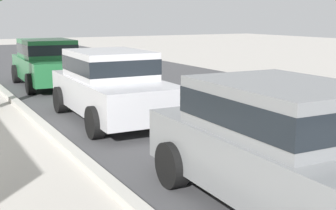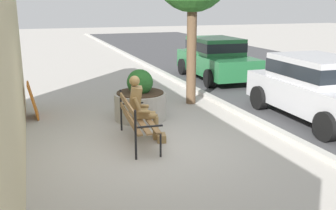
{
  "view_description": "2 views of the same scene",
  "coord_description": "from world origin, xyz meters",
  "px_view_note": "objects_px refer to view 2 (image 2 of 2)",
  "views": [
    {
      "loc": [
        8.89,
        0.8,
        2.31
      ],
      "look_at": [
        2.23,
        4.48,
        0.8
      ],
      "focal_mm": 47.83,
      "sensor_mm": 36.0,
      "label": 1
    },
    {
      "loc": [
        7.07,
        -2.1,
        2.81
      ],
      "look_at": [
        -0.29,
        0.51,
        0.75
      ],
      "focal_mm": 41.39,
      "sensor_mm": 36.0,
      "label": 2
    }
  ],
  "objects_px": {
    "concrete_planter": "(140,101)",
    "leaning_signboard": "(33,100)",
    "parked_car_green": "(216,57)",
    "parked_car_silver": "(319,86)",
    "park_bench": "(135,118)",
    "bronze_statue_seated": "(142,109)"
  },
  "relations": [
    {
      "from": "park_bench",
      "to": "parked_car_green",
      "type": "bearing_deg",
      "value": 141.01
    },
    {
      "from": "bronze_statue_seated",
      "to": "leaning_signboard",
      "type": "bearing_deg",
      "value": -138.65
    },
    {
      "from": "bronze_statue_seated",
      "to": "leaning_signboard",
      "type": "distance_m",
      "value": 3.28
    },
    {
      "from": "parked_car_silver",
      "to": "park_bench",
      "type": "bearing_deg",
      "value": -88.41
    },
    {
      "from": "parked_car_silver",
      "to": "leaning_signboard",
      "type": "bearing_deg",
      "value": -110.72
    },
    {
      "from": "bronze_statue_seated",
      "to": "concrete_planter",
      "type": "bearing_deg",
      "value": 166.3
    },
    {
      "from": "concrete_planter",
      "to": "leaning_signboard",
      "type": "height_order",
      "value": "concrete_planter"
    },
    {
      "from": "parked_car_green",
      "to": "leaning_signboard",
      "type": "distance_m",
      "value": 7.34
    },
    {
      "from": "bronze_statue_seated",
      "to": "parked_car_silver",
      "type": "bearing_deg",
      "value": 89.34
    },
    {
      "from": "park_bench",
      "to": "parked_car_green",
      "type": "distance_m",
      "value": 7.43
    },
    {
      "from": "concrete_planter",
      "to": "leaning_signboard",
      "type": "bearing_deg",
      "value": -111.82
    },
    {
      "from": "park_bench",
      "to": "bronze_statue_seated",
      "type": "bearing_deg",
      "value": 131.24
    },
    {
      "from": "park_bench",
      "to": "concrete_planter",
      "type": "height_order",
      "value": "concrete_planter"
    },
    {
      "from": "bronze_statue_seated",
      "to": "parked_car_green",
      "type": "xyz_separation_m",
      "value": [
        -5.59,
        4.47,
        0.17
      ]
    },
    {
      "from": "bronze_statue_seated",
      "to": "parked_car_green",
      "type": "bearing_deg",
      "value": 141.38
    },
    {
      "from": "parked_car_silver",
      "to": "leaning_signboard",
      "type": "distance_m",
      "value": 7.1
    },
    {
      "from": "concrete_planter",
      "to": "bronze_statue_seated",
      "type": "bearing_deg",
      "value": -13.7
    },
    {
      "from": "parked_car_silver",
      "to": "bronze_statue_seated",
      "type": "bearing_deg",
      "value": -90.66
    },
    {
      "from": "bronze_statue_seated",
      "to": "leaning_signboard",
      "type": "height_order",
      "value": "bronze_statue_seated"
    },
    {
      "from": "parked_car_green",
      "to": "parked_car_silver",
      "type": "xyz_separation_m",
      "value": [
        5.64,
        0.0,
        0.0
      ]
    },
    {
      "from": "bronze_statue_seated",
      "to": "leaning_signboard",
      "type": "relative_size",
      "value": 1.52
    },
    {
      "from": "concrete_planter",
      "to": "parked_car_silver",
      "type": "bearing_deg",
      "value": 69.96
    }
  ]
}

